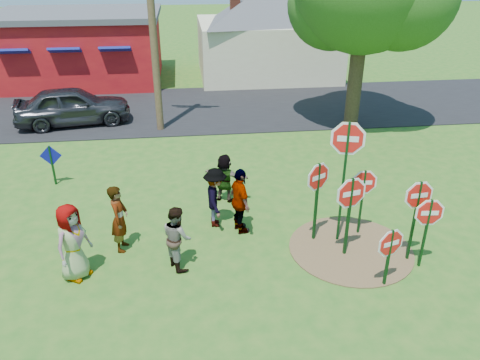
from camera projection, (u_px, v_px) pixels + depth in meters
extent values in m
plane|color=#265F1B|center=(177.00, 240.00, 12.61)|extent=(120.00, 120.00, 0.00)
cube|color=black|center=(177.00, 109.00, 22.84)|extent=(120.00, 7.50, 0.04)
cylinder|color=brown|center=(350.00, 249.00, 12.21)|extent=(3.20, 3.20, 0.03)
cube|color=maroon|center=(80.00, 49.00, 27.24)|extent=(9.00, 7.00, 3.60)
cube|color=#4C4C51|center=(75.00, 14.00, 26.37)|extent=(9.40, 7.40, 0.30)
cube|color=navy|center=(14.00, 52.00, 23.50)|extent=(1.60, 0.78, 0.45)
cube|color=navy|center=(65.00, 51.00, 23.77)|extent=(1.60, 0.78, 0.45)
cube|color=navy|center=(115.00, 50.00, 24.04)|extent=(1.60, 0.78, 0.45)
cube|color=beige|center=(266.00, 48.00, 28.52)|extent=(8.00, 7.00, 3.20)
cube|color=#0F3715|center=(348.00, 218.00, 11.53)|extent=(0.07, 0.08, 2.17)
cylinder|color=white|center=(351.00, 193.00, 11.23)|extent=(1.06, 0.27, 1.09)
cylinder|color=red|center=(351.00, 193.00, 11.23)|extent=(0.92, 0.23, 0.94)
cube|color=white|center=(351.00, 193.00, 11.23)|extent=(0.47, 0.12, 0.14)
cube|color=#0F3715|center=(343.00, 184.00, 11.87)|extent=(0.08, 0.09, 3.34)
cylinder|color=white|center=(348.00, 139.00, 11.31)|extent=(1.13, 0.34, 1.16)
cylinder|color=red|center=(348.00, 139.00, 11.31)|extent=(0.97, 0.30, 1.00)
cube|color=white|center=(348.00, 139.00, 11.31)|extent=(0.49, 0.15, 0.14)
cylinder|color=gold|center=(348.00, 139.00, 11.31)|extent=(1.12, 0.33, 1.16)
cube|color=#0F3715|center=(414.00, 222.00, 11.33)|extent=(0.06, 0.07, 2.19)
cylinder|color=white|center=(419.00, 195.00, 11.00)|extent=(0.97, 0.08, 0.97)
cylinder|color=red|center=(419.00, 195.00, 11.00)|extent=(0.83, 0.07, 0.83)
cube|color=white|center=(419.00, 195.00, 11.00)|extent=(0.42, 0.03, 0.12)
cube|color=#0F3715|center=(361.00, 203.00, 12.49)|extent=(0.05, 0.07, 1.90)
cylinder|color=white|center=(364.00, 182.00, 12.21)|extent=(0.93, 0.08, 0.93)
cylinder|color=red|center=(364.00, 182.00, 12.21)|extent=(0.80, 0.08, 0.80)
cube|color=white|center=(364.00, 182.00, 12.21)|extent=(0.41, 0.03, 0.12)
cylinder|color=gold|center=(364.00, 182.00, 12.21)|extent=(0.93, 0.08, 0.93)
cube|color=#0F3715|center=(388.00, 258.00, 10.58)|extent=(0.07, 0.07, 1.50)
cylinder|color=white|center=(391.00, 243.00, 10.40)|extent=(0.90, 0.29, 0.94)
cylinder|color=red|center=(391.00, 243.00, 10.40)|extent=(0.78, 0.25, 0.81)
cube|color=white|center=(391.00, 243.00, 10.40)|extent=(0.40, 0.13, 0.12)
cube|color=#0F3715|center=(425.00, 234.00, 11.16)|extent=(0.05, 0.07, 1.86)
cylinder|color=white|center=(430.00, 213.00, 10.90)|extent=(0.93, 0.09, 0.94)
cylinder|color=red|center=(430.00, 213.00, 10.90)|extent=(0.81, 0.08, 0.81)
cube|color=white|center=(430.00, 213.00, 10.90)|extent=(0.41, 0.04, 0.12)
cylinder|color=gold|center=(430.00, 213.00, 10.90)|extent=(0.93, 0.09, 0.94)
cube|color=#0F3715|center=(316.00, 203.00, 12.13)|extent=(0.08, 0.09, 2.24)
cylinder|color=white|center=(318.00, 177.00, 11.80)|extent=(0.89, 0.52, 1.01)
cylinder|color=red|center=(318.00, 177.00, 11.80)|extent=(0.77, 0.45, 0.87)
cube|color=white|center=(318.00, 177.00, 11.80)|extent=(0.39, 0.23, 0.13)
cube|color=#0F3715|center=(53.00, 165.00, 15.29)|extent=(0.06, 0.07, 1.36)
cube|color=navy|center=(51.00, 156.00, 15.14)|extent=(0.71, 0.05, 0.71)
imported|color=#3F3E8D|center=(72.00, 242.00, 10.78)|extent=(1.02, 1.13, 1.93)
imported|color=#1F6B52|center=(119.00, 218.00, 11.85)|extent=(0.51, 0.71, 1.82)
imported|color=brown|center=(177.00, 237.00, 11.24)|extent=(0.90, 0.98, 1.64)
imported|color=#323238|center=(215.00, 198.00, 12.93)|extent=(0.65, 1.12, 1.73)
imported|color=#5B3560|center=(240.00, 201.00, 12.57)|extent=(0.73, 1.19, 1.89)
imported|color=#1E4932|center=(225.00, 178.00, 14.27)|extent=(1.46, 1.06, 1.53)
imported|color=#2C2C31|center=(73.00, 106.00, 20.52)|extent=(5.12, 2.74, 1.66)
cylinder|color=#4C3823|center=(152.00, 13.00, 18.15)|extent=(0.30, 0.30, 9.64)
cylinder|color=#382819|center=(356.00, 72.00, 19.59)|extent=(0.61, 0.61, 4.79)
sphere|color=#234913|center=(333.00, 4.00, 19.10)|extent=(3.70, 3.70, 3.70)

